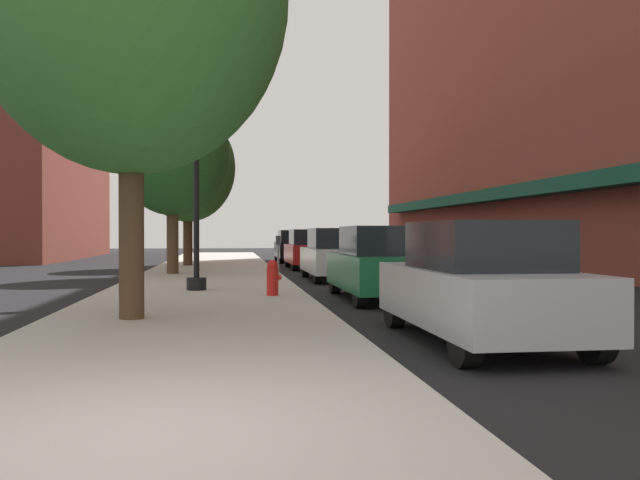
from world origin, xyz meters
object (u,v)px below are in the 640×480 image
object	(u,v)px
car_silver	(480,284)
car_red	(309,250)
car_white	(335,255)
tree_far	(172,151)
parking_meter_near	(278,252)
fire_hydrant	(273,277)
car_black	(294,247)
car_green	(381,264)
tree_mid	(188,168)
lamppost	(196,163)

from	to	relation	value
car_silver	car_red	world-z (taller)	same
car_white	tree_far	bearing A→B (deg)	156.15
parking_meter_near	car_red	bearing A→B (deg)	77.07
fire_hydrant	car_red	size ratio (longest dim) A/B	0.18
parking_meter_near	car_black	xyz separation A→B (m)	(1.95, 15.08, -0.14)
car_green	tree_mid	bearing A→B (deg)	111.37
car_green	tree_far	bearing A→B (deg)	123.57
lamppost	car_green	distance (m)	5.13
fire_hydrant	car_white	bearing A→B (deg)	68.93
fire_hydrant	car_red	world-z (taller)	car_red
tree_mid	car_white	distance (m)	10.39
tree_mid	car_white	bearing A→B (deg)	-58.39
parking_meter_near	tree_far	bearing A→B (deg)	130.60
tree_far	car_white	size ratio (longest dim) A/B	1.49
fire_hydrant	tree_far	bearing A→B (deg)	108.52
car_red	parking_meter_near	bearing A→B (deg)	-102.87
fire_hydrant	car_green	distance (m)	2.44
fire_hydrant	tree_far	distance (m)	9.77
car_green	car_red	bearing A→B (deg)	92.20
tree_mid	car_green	size ratio (longest dim) A/B	1.53
tree_far	lamppost	bearing A→B (deg)	-80.73
fire_hydrant	car_green	world-z (taller)	car_green
car_red	car_white	bearing A→B (deg)	-89.94
tree_far	car_green	xyz separation A→B (m)	(5.28, -8.67, -3.50)
car_silver	car_green	distance (m)	6.01
lamppost	car_white	size ratio (longest dim) A/B	1.37
tree_mid	car_red	xyz separation A→B (m)	(5.12, -1.46, -3.52)
tree_mid	car_red	bearing A→B (deg)	-15.96
car_red	fire_hydrant	bearing A→B (deg)	-100.38
parking_meter_near	car_red	world-z (taller)	car_red
tree_far	car_silver	size ratio (longest dim) A/B	1.49
car_silver	car_black	bearing A→B (deg)	89.13
car_black	tree_far	bearing A→B (deg)	-114.98
car_black	tree_mid	bearing A→B (deg)	-134.71
car_white	car_red	world-z (taller)	same
tree_mid	car_green	distance (m)	15.99
lamppost	fire_hydrant	bearing A→B (deg)	-44.07
tree_mid	car_black	xyz separation A→B (m)	(5.12, 5.12, -3.52)
lamppost	car_black	xyz separation A→B (m)	(4.16, 18.05, -2.39)
car_black	fire_hydrant	bearing A→B (deg)	-96.72
tree_far	car_white	world-z (taller)	tree_far
car_silver	car_black	distance (m)	25.87
parking_meter_near	car_green	distance (m)	5.16
tree_mid	tree_far	bearing A→B (deg)	-91.51
tree_far	car_black	size ratio (longest dim) A/B	1.49
fire_hydrant	tree_mid	bearing A→B (deg)	100.47
tree_far	car_red	bearing A→B (deg)	41.08
parking_meter_near	car_white	xyz separation A→B (m)	(1.95, 1.64, -0.14)
car_green	car_white	bearing A→B (deg)	92.20
parking_meter_near	car_red	distance (m)	8.72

